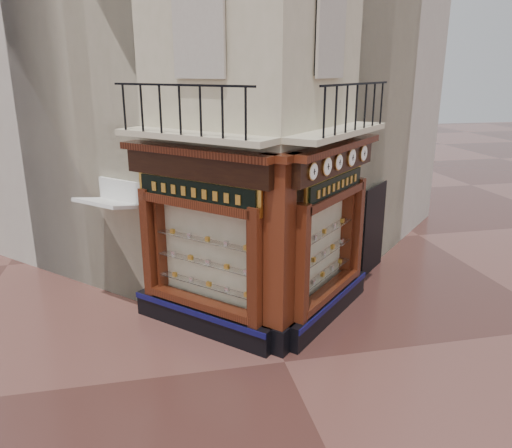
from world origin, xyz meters
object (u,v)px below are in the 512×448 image
object	(u,v)px
clock_d	(351,157)
clock_e	(363,153)
corner_pilaster	(279,259)
signboard_left	(196,192)
clock_a	(313,171)
awning	(116,307)
clock_c	(338,162)
clock_b	(327,166)
signboard_right	(335,185)

from	to	relation	value
clock_d	clock_e	xyz separation A→B (m)	(0.48, 0.48, 0.00)
corner_pilaster	clock_e	bearing A→B (deg)	-8.22
corner_pilaster	signboard_left	bearing A→B (deg)	100.25
clock_a	awning	size ratio (longest dim) A/B	0.25
clock_d	awning	xyz separation A→B (m)	(-5.23, 1.31, -3.62)
clock_e	awning	xyz separation A→B (m)	(-5.72, 0.83, -3.62)
corner_pilaster	clock_d	world-z (taller)	corner_pilaster
corner_pilaster	clock_c	world-z (taller)	corner_pilaster
clock_a	signboard_left	size ratio (longest dim) A/B	0.15
clock_e	clock_d	bearing A→B (deg)	180.00
corner_pilaster	awning	world-z (taller)	corner_pilaster
clock_a	clock_b	world-z (taller)	clock_b
clock_b	clock_e	world-z (taller)	clock_b
clock_d	awning	size ratio (longest dim) A/B	0.29
clock_e	signboard_right	xyz separation A→B (m)	(-0.93, -0.77, -0.52)
clock_b	corner_pilaster	bearing A→B (deg)	157.74
clock_e	signboard_right	bearing A→B (deg)	174.76
clock_e	signboard_left	size ratio (longest dim) A/B	0.17
corner_pilaster	clock_c	xyz separation A→B (m)	(1.43, 0.82, 1.67)
signboard_left	corner_pilaster	bearing A→B (deg)	-169.75
corner_pilaster	clock_b	size ratio (longest dim) A/B	10.44
awning	clock_e	bearing A→B (deg)	-143.27
clock_d	clock_a	bearing A→B (deg)	-180.00
signboard_left	clock_c	bearing A→B (deg)	-138.74
clock_a	clock_c	xyz separation A→B (m)	(0.81, 0.81, 0.00)
corner_pilaster	signboard_right	distance (m)	2.12
clock_d	signboard_left	bearing A→B (deg)	139.92
clock_a	clock_c	world-z (taller)	same
signboard_left	signboard_right	distance (m)	2.92
clock_b	clock_e	bearing A→B (deg)	0.00
signboard_right	clock_c	bearing A→B (deg)	-144.80
corner_pilaster	clock_a	world-z (taller)	corner_pilaster
signboard_left	signboard_right	size ratio (longest dim) A/B	1.15
awning	signboard_right	distance (m)	5.92
clock_c	clock_e	xyz separation A→B (m)	(0.96, 0.96, 0.00)
clock_c	awning	xyz separation A→B (m)	(-4.75, 1.79, -3.62)
signboard_right	awning	bearing A→B (deg)	116.47
corner_pilaster	clock_c	bearing A→B (deg)	-15.00
clock_b	clock_d	size ratio (longest dim) A/B	0.96
clock_e	signboard_left	xyz separation A→B (m)	(-3.85, -0.77, -0.52)
awning	signboard_left	bearing A→B (deg)	-175.72
awning	clock_a	bearing A→B (deg)	-168.51
clock_b	signboard_left	xyz separation A→B (m)	(-2.50, 0.58, -0.52)
clock_a	awning	xyz separation A→B (m)	(-3.94, 2.61, -3.62)
corner_pilaster	clock_e	size ratio (longest dim) A/B	10.60
clock_a	signboard_left	bearing A→B (deg)	109.18
corner_pilaster	signboard_right	bearing A→B (deg)	-10.25
corner_pilaster	clock_b	bearing A→B (deg)	-22.26
signboard_right	clock_b	bearing A→B (deg)	-171.11
clock_b	clock_c	bearing A→B (deg)	0.00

